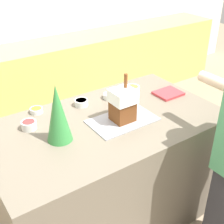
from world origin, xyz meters
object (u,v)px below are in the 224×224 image
baking_tray (122,120)px  candy_bowl_near_tray_left (81,102)px  candy_bowl_front_corner (36,110)px  candy_bowl_far_left (29,125)px  cookbook (168,93)px  candy_bowl_center_rear (133,88)px  candy_bowl_behind_tray (110,96)px  gingerbread_house (123,104)px  decorative_tree (58,113)px

baking_tray → candy_bowl_near_tray_left: candy_bowl_near_tray_left is taller
candy_bowl_front_corner → candy_bowl_far_left: bearing=-125.4°
baking_tray → candy_bowl_front_corner: candy_bowl_front_corner is taller
candy_bowl_near_tray_left → cookbook: (0.67, -0.23, -0.02)m
candy_bowl_center_rear → candy_bowl_far_left: 0.93m
candy_bowl_front_corner → candy_bowl_center_rear: (0.80, -0.10, 0.00)m
candy_bowl_behind_tray → candy_bowl_near_tray_left: candy_bowl_near_tray_left is taller
candy_bowl_behind_tray → cookbook: bearing=-26.1°
baking_tray → candy_bowl_far_left: candy_bowl_far_left is taller
gingerbread_house → candy_bowl_center_rear: 0.50m
baking_tray → candy_bowl_behind_tray: candy_bowl_behind_tray is taller
decorative_tree → gingerbread_house: bearing=-5.0°
candy_bowl_near_tray_left → cookbook: 0.71m
gingerbread_house → decorative_tree: (-0.46, 0.04, 0.06)m
decorative_tree → candy_bowl_center_rear: 0.88m
candy_bowl_near_tray_left → candy_bowl_far_left: candy_bowl_far_left is taller
gingerbread_house → candy_bowl_front_corner: bearing=135.2°
candy_bowl_near_tray_left → candy_bowl_far_left: bearing=-169.3°
gingerbread_house → candy_bowl_far_left: size_ratio=3.20×
candy_bowl_front_corner → candy_bowl_far_left: 0.21m
candy_bowl_near_tray_left → gingerbread_house: bearing=-70.6°
candy_bowl_behind_tray → cookbook: candy_bowl_behind_tray is taller
gingerbread_house → candy_bowl_behind_tray: (0.12, 0.33, -0.11)m
decorative_tree → candy_bowl_center_rear: size_ratio=3.26×
baking_tray → candy_bowl_center_rear: 0.49m
candy_bowl_front_corner → cookbook: size_ratio=0.44×
decorative_tree → candy_bowl_far_left: size_ratio=3.73×
baking_tray → candy_bowl_far_left: (-0.57, 0.27, 0.03)m
candy_bowl_behind_tray → candy_bowl_far_left: size_ratio=1.05×
candy_bowl_center_rear → candy_bowl_far_left: (-0.92, -0.07, 0.01)m
baking_tray → decorative_tree: decorative_tree is taller
baking_tray → candy_bowl_behind_tray: size_ratio=4.33×
candy_bowl_front_corner → candy_bowl_near_tray_left: 0.33m
decorative_tree → candy_bowl_near_tray_left: size_ratio=3.70×
gingerbread_house → candy_bowl_front_corner: gingerbread_house is taller
decorative_tree → cookbook: decorative_tree is taller
gingerbread_house → cookbook: bearing=12.3°
candy_bowl_near_tray_left → cookbook: candy_bowl_near_tray_left is taller
candy_bowl_behind_tray → cookbook: size_ratio=0.51×
gingerbread_house → candy_bowl_near_tray_left: 0.39m
baking_tray → candy_bowl_center_rear: (0.35, 0.34, 0.02)m
candy_bowl_behind_tray → candy_bowl_far_left: candy_bowl_far_left is taller
candy_bowl_near_tray_left → baking_tray: bearing=-70.6°
candy_bowl_front_corner → gingerbread_house: bearing=-44.8°
candy_bowl_center_rear → cookbook: bearing=-48.9°
gingerbread_house → candy_bowl_far_left: gingerbread_house is taller
decorative_tree → candy_bowl_far_left: bearing=116.3°
candy_bowl_center_rear → candy_bowl_far_left: bearing=-175.6°
gingerbread_house → candy_bowl_near_tray_left: size_ratio=3.18×
baking_tray → candy_bowl_behind_tray: bearing=69.9°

